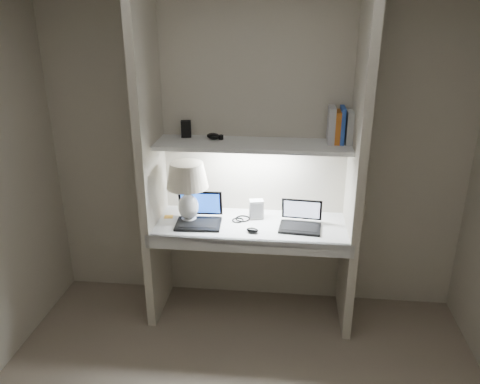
# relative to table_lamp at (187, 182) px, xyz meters

# --- Properties ---
(back_wall) EXTENTS (3.20, 0.01, 2.50)m
(back_wall) POSITION_rel_table_lamp_xyz_m (0.47, 0.27, 0.17)
(back_wall) COLOR #BCB4A1
(back_wall) RESTS_ON floor
(alcove_panel_left) EXTENTS (0.06, 0.55, 2.50)m
(alcove_panel_left) POSITION_rel_table_lamp_xyz_m (-0.26, -0.01, 0.17)
(alcove_panel_left) COLOR #BCB4A1
(alcove_panel_left) RESTS_ON floor
(alcove_panel_right) EXTENTS (0.06, 0.55, 2.50)m
(alcove_panel_right) POSITION_rel_table_lamp_xyz_m (1.20, -0.01, 0.17)
(alcove_panel_right) COLOR #BCB4A1
(alcove_panel_right) RESTS_ON floor
(desk) EXTENTS (1.40, 0.55, 0.04)m
(desk) POSITION_rel_table_lamp_xyz_m (0.47, -0.01, -0.33)
(desk) COLOR white
(desk) RESTS_ON alcove_panel_left
(desk_apron) EXTENTS (1.46, 0.03, 0.10)m
(desk_apron) POSITION_rel_table_lamp_xyz_m (0.47, -0.27, -0.36)
(desk_apron) COLOR silver
(desk_apron) RESTS_ON desk
(shelf) EXTENTS (1.40, 0.36, 0.03)m
(shelf) POSITION_rel_table_lamp_xyz_m (0.47, 0.09, 0.27)
(shelf) COLOR silver
(shelf) RESTS_ON back_wall
(strip_light) EXTENTS (0.60, 0.04, 0.02)m
(strip_light) POSITION_rel_table_lamp_xyz_m (0.47, 0.09, 0.25)
(strip_light) COLOR white
(strip_light) RESTS_ON shelf
(table_lamp) EXTENTS (0.31, 0.31, 0.46)m
(table_lamp) POSITION_rel_table_lamp_xyz_m (0.00, 0.00, 0.00)
(table_lamp) COLOR white
(table_lamp) RESTS_ON desk
(laptop_main) EXTENTS (0.34, 0.30, 0.22)m
(laptop_main) POSITION_rel_table_lamp_xyz_m (0.08, -0.02, -0.26)
(laptop_main) COLOR black
(laptop_main) RESTS_ON desk
(laptop_netbook) EXTENTS (0.32, 0.28, 0.19)m
(laptop_netbook) POSITION_rel_table_lamp_xyz_m (0.84, -0.02, -0.26)
(laptop_netbook) COLOR black
(laptop_netbook) RESTS_ON desk
(speaker) EXTENTS (0.12, 0.09, 0.15)m
(speaker) POSITION_rel_table_lamp_xyz_m (0.50, 0.10, -0.23)
(speaker) COLOR silver
(speaker) RESTS_ON desk
(mouse) EXTENTS (0.10, 0.08, 0.03)m
(mouse) POSITION_rel_table_lamp_xyz_m (0.49, -0.15, -0.29)
(mouse) COLOR black
(mouse) RESTS_ON desk
(cable_coil) EXTENTS (0.14, 0.14, 0.01)m
(cable_coil) POSITION_rel_table_lamp_xyz_m (0.40, 0.06, -0.30)
(cable_coil) COLOR black
(cable_coil) RESTS_ON desk
(sticky_note) EXTENTS (0.08, 0.08, 0.00)m
(sticky_note) POSITION_rel_table_lamp_xyz_m (-0.17, 0.05, -0.31)
(sticky_note) COLOR yellow
(sticky_note) RESTS_ON desk
(book_row) EXTENTS (0.24, 0.17, 0.26)m
(book_row) POSITION_rel_table_lamp_xyz_m (1.12, 0.16, 0.41)
(book_row) COLOR silver
(book_row) RESTS_ON shelf
(shelf_box) EXTENTS (0.08, 0.06, 0.13)m
(shelf_box) POSITION_rel_table_lamp_xyz_m (-0.04, 0.20, 0.35)
(shelf_box) COLOR black
(shelf_box) RESTS_ON shelf
(shelf_gadget) EXTENTS (0.13, 0.11, 0.05)m
(shelf_gadget) POSITION_rel_table_lamp_xyz_m (0.17, 0.15, 0.31)
(shelf_gadget) COLOR black
(shelf_gadget) RESTS_ON shelf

